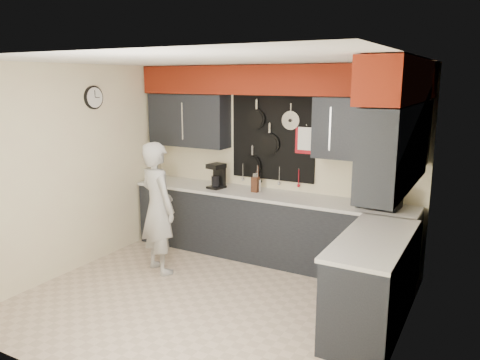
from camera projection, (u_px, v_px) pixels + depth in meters
The scene contains 10 objects.
ground at pixel (209, 301), 5.20m from camera, with size 4.00×4.00×0.00m, color #C2AC97.
back_wall_assembly at pixel (273, 110), 6.14m from camera, with size 4.00×0.36×2.60m.
right_wall_assembly at pixel (398, 133), 4.14m from camera, with size 0.36×3.50×2.60m.
left_wall_assembly at pixel (74, 167), 5.87m from camera, with size 0.05×3.50×2.60m.
base_cabinets at pixel (290, 239), 5.84m from camera, with size 3.95×2.20×0.92m.
microwave at pixel (379, 197), 5.51m from camera, with size 0.48×0.33×0.27m, color black.
knife_block at pixel (255, 184), 6.30m from camera, with size 0.09×0.09×0.20m, color #321910.
utensil_crock at pixel (256, 185), 6.35m from camera, with size 0.13×0.13×0.16m, color white.
coffee_maker at pixel (217, 175), 6.52m from camera, with size 0.23×0.26×0.35m.
person at pixel (158, 208), 5.85m from camera, with size 0.61×0.40×1.67m, color #AEADAB.
Camera 1 is at (2.62, -4.03, 2.41)m, focal length 35.00 mm.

